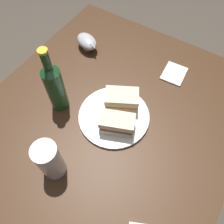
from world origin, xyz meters
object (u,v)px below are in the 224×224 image
Objects in this scene: plate at (114,116)px; sandwich_half_right at (122,100)px; gravy_boat at (87,42)px; napkin at (174,74)px; sandwich_half_left at (117,124)px; cider_bottle at (55,86)px; pint_glass at (51,162)px.

sandwich_half_right is at bearing 0.68° from plate.
sandwich_half_right is 0.36m from gravy_boat.
napkin is (0.07, -0.41, -0.04)m from gravy_boat.
plate is 1.94× the size of sandwich_half_left.
plate is 2.44× the size of napkin.
plate is at bearing -73.83° from cider_bottle.
sandwich_half_right reaches higher than napkin.
sandwich_half_left is at bearing 169.21° from napkin.
plate is 1.63× the size of pint_glass.
gravy_boat is (0.53, 0.24, -0.03)m from pint_glass.
plate is 0.07m from sandwich_half_right.
sandwich_half_left is 0.44m from gravy_boat.
cider_bottle is at bearing 140.18° from napkin.
sandwich_half_left is 0.26m from cider_bottle.
plate is at bearing -129.88° from gravy_boat.
plate is at bearing -179.32° from sandwich_half_right.
pint_glass is at bearing 167.48° from plate.
sandwich_half_right is at bearing -61.03° from cider_bottle.
napkin is (0.38, -0.32, -0.11)m from cider_bottle.
sandwich_half_right is at bearing -123.15° from gravy_boat.
napkin is at bearing -15.73° from pint_glass.
sandwich_half_right is at bearing -10.38° from pint_glass.
sandwich_half_left is at bearing -85.18° from cider_bottle.
cider_bottle is (-0.06, 0.21, 0.11)m from plate.
pint_glass is at bearing -145.22° from cider_bottle.
gravy_boat is at bearing 99.56° from napkin.
cider_bottle is (-0.12, 0.21, 0.07)m from sandwich_half_right.
pint_glass reaches higher than sandwich_half_right.
gravy_boat is (0.20, 0.30, -0.01)m from sandwich_half_right.
gravy_boat is 1.25× the size of napkin.
cider_bottle is at bearing 106.17° from plate.
sandwich_half_left reaches higher than plate.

